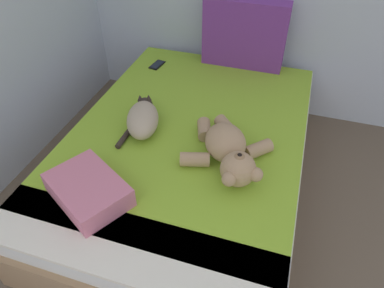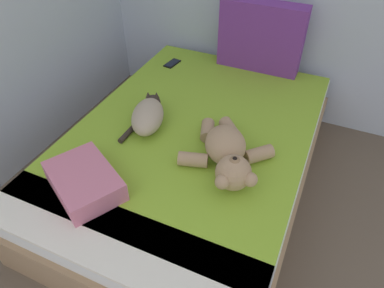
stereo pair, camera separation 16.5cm
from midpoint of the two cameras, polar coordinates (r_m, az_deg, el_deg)
name	(u,v)px [view 1 (the left image)]	position (r m, az deg, el deg)	size (l,w,h in m)	color
bed	(189,158)	(2.31, -2.59, -2.33)	(1.43, 2.05, 0.47)	#9E7A56
patterned_cushion	(244,34)	(2.76, 6.78, 17.37)	(0.62, 0.15, 0.50)	#72338C
cat	(143,118)	(2.16, -10.21, 4.09)	(0.29, 0.44, 0.15)	tan
teddy_bear	(229,151)	(1.88, 3.51, -1.17)	(0.48, 0.60, 0.20)	tan
cell_phone	(157,65)	(2.86, -7.40, 12.65)	(0.09, 0.16, 0.01)	black
throw_pillow	(88,190)	(1.82, -19.10, -7.19)	(0.40, 0.28, 0.11)	#D1728C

